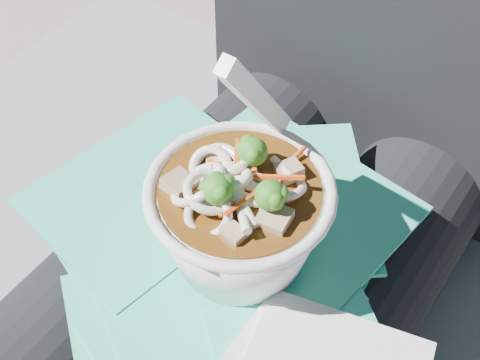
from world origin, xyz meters
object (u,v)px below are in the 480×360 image
Objects in this scene: stone_ledge at (290,339)px; udon_bowl at (239,212)px; plastic_bag at (230,267)px; lap at (220,311)px; person_body at (277,224)px.

stone_ledge is 5.27× the size of udon_bowl.
plastic_bag is 0.06m from udon_bowl.
plastic_bag reaches higher than lap.
person_body reaches higher than lap.
lap is 0.10m from person_body.
person_body is at bearing 97.32° from plastic_bag.
stone_ledge is at bearing 90.00° from person_body.
stone_ledge is 0.40m from plastic_bag.
udon_bowl is at bearing -81.00° from person_body.
person_body reaches higher than udon_bowl.
person_body is 0.14m from udon_bowl.
person_body is 2.65× the size of plastic_bag.
lap is 2.53× the size of udon_bowl.
person_body is (0.00, 0.09, 0.03)m from lap.
lap is 0.14m from udon_bowl.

